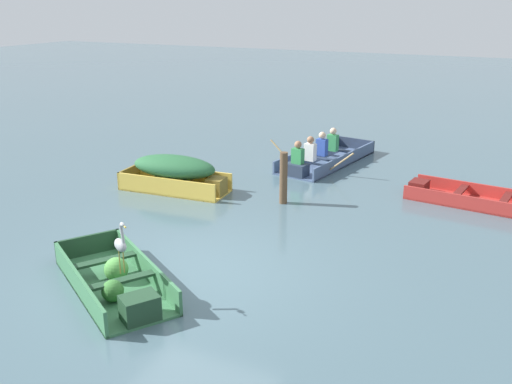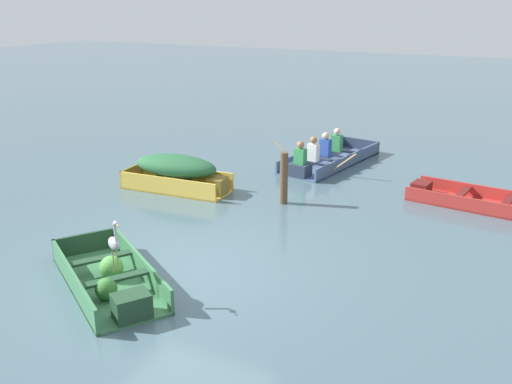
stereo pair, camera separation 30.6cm
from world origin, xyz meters
name	(u,v)px [view 1 (the left image)]	position (x,y,z in m)	size (l,w,h in m)	color
ground_plane	(186,272)	(0.00, 0.00, 0.00)	(80.00, 80.00, 0.00)	#47606B
dinghy_green_foreground	(116,282)	(-0.59, -1.00, 0.15)	(2.81, 2.34, 0.41)	#387047
skiff_red_near_moored	(475,199)	(3.85, 5.43, 0.10)	(3.18, 1.40, 0.31)	#AD2D28
skiff_yellow_mid_moored	(175,171)	(-2.41, 3.39, 0.47)	(2.53, 1.10, 0.82)	#E5BC47
rowboat_slate_blue_with_crew	(322,157)	(-0.11, 6.85, 0.21)	(2.40, 3.61, 0.90)	#475B7F
heron_on_dinghy	(121,244)	(-0.33, -1.13, 0.88)	(0.43, 0.31, 0.84)	olive
mooring_post	(284,178)	(0.13, 3.68, 0.56)	(0.17, 0.17, 1.13)	brown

